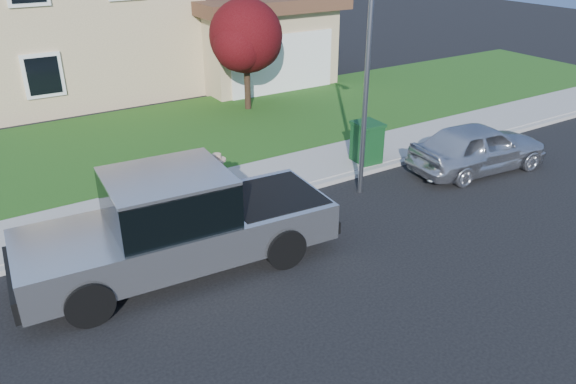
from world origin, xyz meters
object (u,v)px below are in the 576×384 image
(woman, at_px, (219,189))
(sedan, at_px, (479,147))
(street_lamp, at_px, (368,78))
(ornamental_tree, at_px, (247,39))
(trash_bin, at_px, (367,142))
(pickup_truck, at_px, (178,224))

(woman, height_order, sedan, woman)
(woman, distance_m, street_lamp, 4.38)
(ornamental_tree, height_order, street_lamp, street_lamp)
(woman, xyz_separation_m, sedan, (7.38, -1.17, -0.09))
(trash_bin, distance_m, street_lamp, 2.90)
(pickup_truck, relative_size, trash_bin, 5.55)
(ornamental_tree, xyz_separation_m, street_lamp, (-0.90, -7.73, 0.40))
(pickup_truck, distance_m, ornamental_tree, 10.61)
(ornamental_tree, distance_m, street_lamp, 7.79)
(sedan, bearing_deg, trash_bin, 58.01)
(pickup_truck, bearing_deg, ornamental_tree, 57.76)
(woman, relative_size, ornamental_tree, 0.42)
(woman, distance_m, trash_bin, 4.99)
(pickup_truck, xyz_separation_m, sedan, (8.91, 0.20, -0.27))
(pickup_truck, bearing_deg, trash_bin, 21.60)
(woman, bearing_deg, ornamental_tree, -108.61)
(pickup_truck, relative_size, ornamental_tree, 1.63)
(woman, bearing_deg, trash_bin, -157.31)
(ornamental_tree, bearing_deg, pickup_truck, -126.01)
(trash_bin, bearing_deg, pickup_truck, -159.86)
(sedan, distance_m, trash_bin, 3.08)
(pickup_truck, height_order, woman, pickup_truck)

